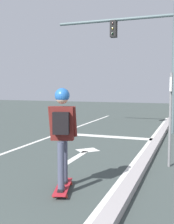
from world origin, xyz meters
name	(u,v)px	position (x,y,z in m)	size (l,w,h in m)	color
lane_line_center	(6,153)	(-0.65, 6.00, 0.00)	(0.12, 20.00, 0.01)	silver
lane_line_curbside	(132,165)	(2.76, 6.00, 0.00)	(0.12, 20.00, 0.01)	silver
stop_bar	(105,136)	(1.13, 9.26, 0.00)	(3.56, 0.40, 0.01)	silver
lane_arrow_stem	(76,157)	(1.31, 6.19, 0.00)	(0.16, 1.40, 0.01)	silver
lane_arrow_head	(88,150)	(1.31, 7.04, 0.00)	(0.56, 0.44, 0.01)	silver
curb_strip	(143,163)	(3.01, 6.00, 0.07)	(0.24, 24.00, 0.14)	#9D9798
skateboard	(63,187)	(1.97, 4.05, 0.07)	(0.45, 0.89, 0.09)	#AB1E28
skater	(62,125)	(1.97, 4.03, 1.14)	(0.45, 0.62, 1.67)	#44485E
traffic_signal_mast	(145,47)	(2.26, 10.76, 3.28)	(4.73, 0.34, 4.87)	#4F6165
street_sign_post	(171,105)	(3.56, 6.19, 1.36)	(0.06, 0.44, 2.07)	slate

